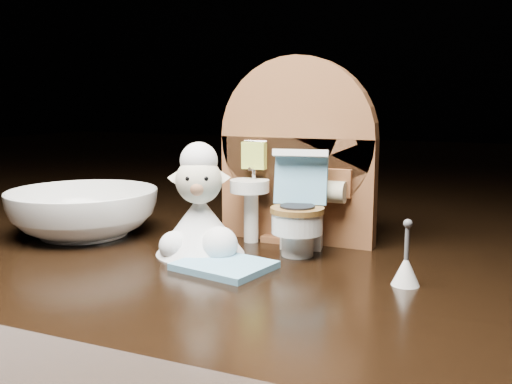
{
  "coord_description": "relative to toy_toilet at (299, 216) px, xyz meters",
  "views": [
    {
      "loc": [
        0.16,
        -0.37,
        0.12
      ],
      "look_at": [
        -0.02,
        0.02,
        0.05
      ],
      "focal_mm": 40.0,
      "sensor_mm": 36.0,
      "label": 1
    }
  ],
  "objects": [
    {
      "name": "backdrop_panel",
      "position": [
        -0.02,
        0.03,
        0.04
      ],
      "size": [
        0.13,
        0.05,
        0.15
      ],
      "color": "brown",
      "rests_on": "ground"
    },
    {
      "name": "toy_toilet",
      "position": [
        0.0,
        0.0,
        0.0
      ],
      "size": [
        0.04,
        0.05,
        0.08
      ],
      "rotation": [
        0.0,
        0.0,
        0.19
      ],
      "color": "white",
      "rests_on": "ground"
    },
    {
      "name": "bath_mat",
      "position": [
        -0.03,
        -0.06,
        -0.03
      ],
      "size": [
        0.07,
        0.06,
        0.0
      ],
      "primitive_type": "cube",
      "rotation": [
        0.0,
        0.0,
        -0.2
      ],
      "color": "#68A6C9",
      "rests_on": "ground"
    },
    {
      "name": "toilet_brush",
      "position": [
        0.09,
        -0.05,
        -0.02
      ],
      "size": [
        0.02,
        0.02,
        0.04
      ],
      "color": "white",
      "rests_on": "ground"
    },
    {
      "name": "plush_lamb",
      "position": [
        -0.07,
        -0.03,
        0.0
      ],
      "size": [
        0.07,
        0.07,
        0.09
      ],
      "rotation": [
        0.0,
        0.0,
        0.42
      ],
      "color": "white",
      "rests_on": "ground"
    },
    {
      "name": "ceramic_bowl",
      "position": [
        -0.19,
        -0.02,
        -0.01
      ],
      "size": [
        0.16,
        0.16,
        0.04
      ],
      "primitive_type": "imported",
      "rotation": [
        0.0,
        0.0,
        -0.27
      ],
      "color": "white",
      "rests_on": "ground"
    }
  ]
}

